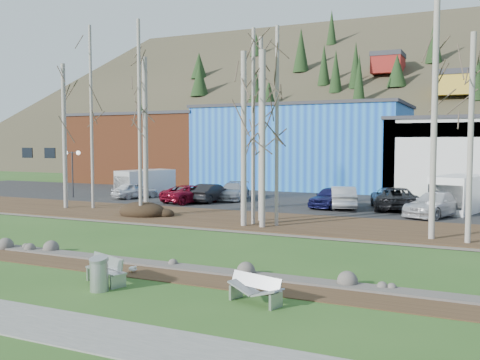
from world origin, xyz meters
The scene contains 39 objects.
ground centered at (0.00, 0.00, 0.00)m, with size 200.00×200.00×0.00m, color #2A501B.
footpath centered at (0.00, -3.50, 0.02)m, with size 80.00×2.00×0.04m, color slate.
dirt_strip centered at (0.00, 2.10, 0.01)m, with size 80.00×1.80×0.03m, color #382616.
near_bank_rocks centered at (0.00, 3.10, 0.00)m, with size 80.00×0.80×0.50m, color #47423D, non-canonical shape.
river centered at (0.00, 7.20, 0.00)m, with size 80.00×8.00×0.90m, color black, non-canonical shape.
far_bank_rocks centered at (0.00, 11.30, 0.00)m, with size 80.00×0.80×0.46m, color #47423D, non-canonical shape.
far_bank centered at (0.00, 14.50, 0.07)m, with size 80.00×7.00×0.15m, color #382616.
parking_lot centered at (0.00, 25.00, 0.07)m, with size 80.00×14.00×0.14m, color black.
building_brick centered at (-24.00, 39.00, 3.91)m, with size 16.32×12.24×7.80m.
building_blue centered at (-6.00, 39.00, 4.16)m, with size 20.40×12.24×8.30m.
hillside centered at (0.00, 84.00, 17.50)m, with size 160.00×72.00×35.00m, color #383422, non-canonical shape.
bench_intact centered at (0.00, 0.34, 0.44)m, with size 1.84×1.11×0.88m.
bench_damaged centered at (5.23, 0.43, 0.39)m, with size 1.82×1.01×0.77m.
litter_bin centered at (0.39, -0.49, 0.48)m, with size 0.56×0.56×0.97m, color #ADAFB2.
seagull centered at (-0.02, 1.78, 0.16)m, with size 0.39×0.18×0.28m.
dirt_mound centered at (-7.84, 13.40, 0.45)m, with size 3.08×2.18×0.60m, color black.
birch_0 centered at (-14.80, 14.39, 4.99)m, with size 0.28×0.28×9.68m.
birch_1 centered at (-13.02, 15.05, 6.24)m, with size 0.19×0.19×12.17m.
birch_2 centered at (-7.63, 13.52, 4.90)m, with size 0.30×0.30×9.50m.
birch_3 centered at (-7.54, 12.82, 5.94)m, with size 0.20×0.20×11.58m.
birch_4 centered at (-0.57, 12.32, 4.73)m, with size 0.30×0.30×9.16m.
birch_5 centered at (-0.48, 14.42, 5.28)m, with size 0.23×0.23×10.26m.
birch_6 centered at (-0.34, 13.06, 5.39)m, with size 0.20×0.20×10.48m.
birch_7 centered at (8.87, 12.44, 5.75)m, with size 0.28×0.28×11.21m.
birch_8 centered at (10.41, 12.05, 4.73)m, with size 0.24×0.24×9.16m.
birch_10 centered at (1.01, 13.06, 5.39)m, with size 0.20×0.20×10.48m.
birch_11 centered at (0.50, 12.32, 4.73)m, with size 0.30×0.30×9.16m.
street_lamp centered at (-19.24, 19.96, 3.11)m, with size 1.42×0.55×3.77m.
car_0 centered at (-14.26, 21.48, 0.78)m, with size 1.50×3.74×1.27m, color silver.
car_1 centered at (-7.51, 21.65, 0.82)m, with size 1.45×4.15×1.37m, color black.
car_2 centered at (-8.57, 20.63, 0.80)m, with size 2.19×4.75×1.32m, color maroon.
car_3 centered at (-6.69, 23.79, 0.81)m, with size 1.88×4.62×1.34m, color #A0A3A9.
car_4 centered at (1.52, 22.03, 0.86)m, with size 1.70×4.23×1.44m, color #16174A.
car_5 centered at (2.32, 22.09, 0.89)m, with size 1.58×4.54×1.49m, color silver.
car_6 centered at (5.36, 22.95, 0.87)m, with size 2.43×5.27×1.46m, color #2A2A2D.
car_7 centered at (8.40, 20.50, 0.88)m, with size 2.08×5.12×1.49m, color silver.
car_8 centered at (5.73, 22.95, 0.87)m, with size 2.43×5.27×1.46m, color #2A2A2D.
van_white centered at (9.50, 23.17, 1.30)m, with size 3.56×5.70×2.32m.
van_grey centered at (-14.78, 23.41, 1.21)m, with size 3.28×5.26×2.14m.
Camera 1 is at (11.13, -13.31, 4.55)m, focal length 40.00 mm.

